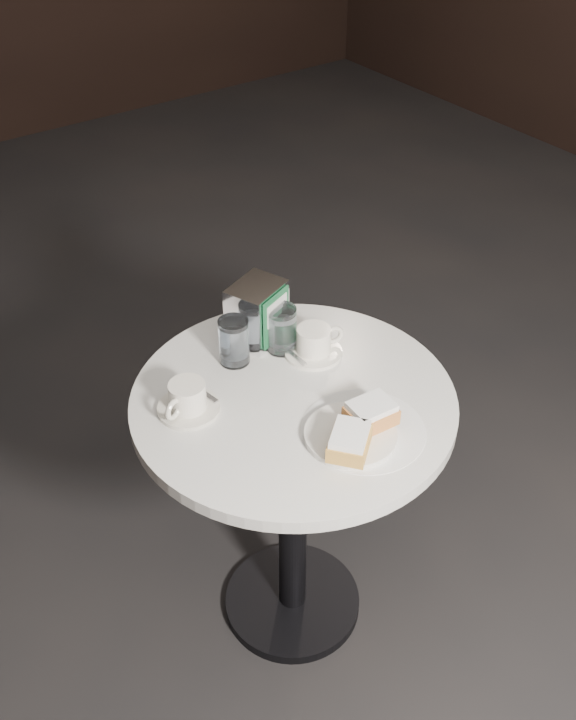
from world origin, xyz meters
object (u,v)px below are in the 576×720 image
(water_glass_right, at_px, (281,330))
(beignet_plate, at_px, (356,430))
(cafe_table, at_px, (293,461))
(coffee_cup_right, at_px, (314,343))
(water_glass_left, at_px, (234,342))
(napkin_dispenser, at_px, (257,313))
(coffee_cup_left, at_px, (187,399))

(water_glass_right, bearing_deg, beignet_plate, -98.98)
(cafe_table, xyz_separation_m, coffee_cup_right, (0.13, 0.09, 0.23))
(water_glass_left, bearing_deg, water_glass_right, -12.06)
(napkin_dispenser, bearing_deg, coffee_cup_right, -81.80)
(napkin_dispenser, bearing_deg, water_glass_left, -176.93)
(coffee_cup_left, relative_size, coffee_cup_right, 1.10)
(cafe_table, bearing_deg, water_glass_right, 63.41)
(cafe_table, xyz_separation_m, beignet_plate, (0.02, -0.18, 0.22))
(water_glass_right, xyz_separation_m, napkin_dispenser, (-0.02, 0.07, 0.02))
(napkin_dispenser, bearing_deg, coffee_cup_left, -175.71)
(cafe_table, bearing_deg, napkin_dispenser, 75.79)
(beignet_plate, relative_size, napkin_dispenser, 1.61)
(coffee_cup_left, height_order, coffee_cup_right, same)
(cafe_table, height_order, water_glass_left, water_glass_left)
(beignet_plate, height_order, coffee_cup_left, coffee_cup_left)
(coffee_cup_right, distance_m, water_glass_right, 0.08)
(cafe_table, distance_m, water_glass_right, 0.30)
(cafe_table, relative_size, coffee_cup_left, 4.24)
(water_glass_left, bearing_deg, napkin_dispenser, 24.56)
(coffee_cup_left, height_order, napkin_dispenser, napkin_dispenser)
(cafe_table, xyz_separation_m, napkin_dispenser, (0.05, 0.22, 0.27))
(water_glass_right, bearing_deg, water_glass_left, 167.94)
(cafe_table, distance_m, beignet_plate, 0.29)
(coffee_cup_left, xyz_separation_m, water_glass_left, (0.17, 0.08, 0.02))
(cafe_table, relative_size, beignet_plate, 3.07)
(water_glass_left, distance_m, water_glass_right, 0.11)
(coffee_cup_right, bearing_deg, cafe_table, -129.48)
(coffee_cup_left, height_order, water_glass_left, water_glass_left)
(cafe_table, distance_m, coffee_cup_right, 0.28)
(beignet_plate, height_order, napkin_dispenser, napkin_dispenser)
(coffee_cup_left, distance_m, coffee_cup_right, 0.33)
(coffee_cup_left, relative_size, napkin_dispenser, 1.17)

